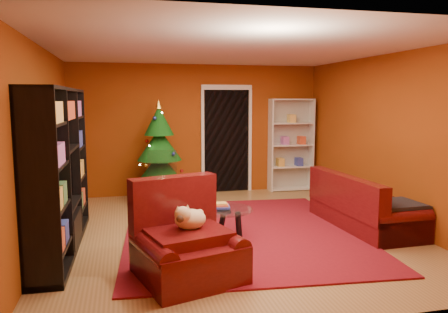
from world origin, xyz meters
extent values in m
cube|color=olive|center=(0.00, 0.00, -0.03)|extent=(5.00, 5.50, 0.05)
cube|color=silver|center=(0.00, 0.00, 2.62)|extent=(5.00, 5.50, 0.05)
cube|color=#8C3A0E|center=(0.00, 2.77, 1.30)|extent=(5.00, 0.05, 2.60)
cube|color=#8C3A0E|center=(-2.52, 0.00, 1.30)|extent=(0.05, 5.50, 2.60)
cube|color=#8C3A0E|center=(2.52, 0.00, 1.30)|extent=(0.05, 5.50, 2.60)
cube|color=maroon|center=(0.14, -0.10, 0.01)|extent=(3.53, 4.03, 0.02)
cube|color=#257D73|center=(-1.02, 1.76, 0.15)|extent=(0.38, 0.38, 0.30)
cube|color=#2C6A36|center=(-0.49, 1.65, 0.13)|extent=(0.27, 0.27, 0.26)
camera|label=1|loc=(-1.49, -5.96, 1.91)|focal=35.00mm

